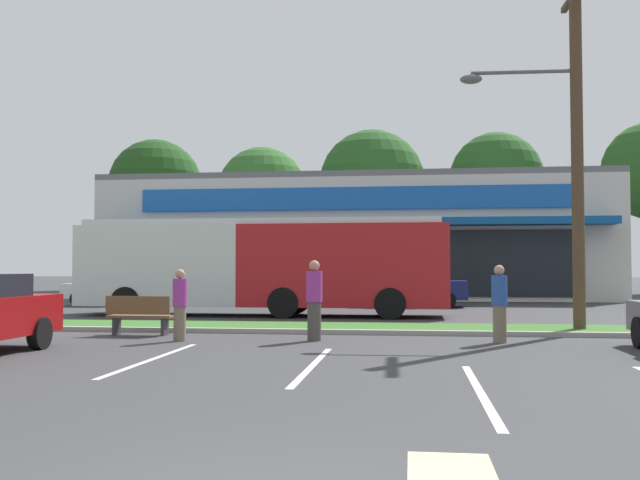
{
  "coord_description": "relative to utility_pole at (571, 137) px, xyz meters",
  "views": [
    {
      "loc": [
        1.17,
        -4.64,
        1.64
      ],
      "look_at": [
        -1.69,
        18.1,
        2.52
      ],
      "focal_mm": 39.97,
      "sensor_mm": 36.0,
      "label": 1
    }
  ],
  "objects": [
    {
      "name": "grass_median",
      "position": [
        -5.2,
        0.3,
        -4.85
      ],
      "size": [
        56.0,
        2.2,
        0.12
      ],
      "primitive_type": "cube",
      "color": "#386B28",
      "rests_on": "ground_plane"
    },
    {
      "name": "curb_lip",
      "position": [
        -5.2,
        -0.92,
        -4.85
      ],
      "size": [
        56.0,
        0.24,
        0.12
      ],
      "primitive_type": "cube",
      "color": "#99968C",
      "rests_on": "ground_plane"
    },
    {
      "name": "parking_stripe_0",
      "position": [
        -8.58,
        -6.01,
        -4.91
      ],
      "size": [
        0.12,
        4.8,
        0.01
      ],
      "primitive_type": "cube",
      "color": "silver",
      "rests_on": "ground_plane"
    },
    {
      "name": "parking_stripe_1",
      "position": [
        -5.64,
        -6.45,
        -4.91
      ],
      "size": [
        0.12,
        4.8,
        0.01
      ],
      "primitive_type": "cube",
      "color": "silver",
      "rests_on": "ground_plane"
    },
    {
      "name": "parking_stripe_2",
      "position": [
        -3.11,
        -8.69,
        -4.91
      ],
      "size": [
        0.12,
        4.8,
        0.01
      ],
      "primitive_type": "cube",
      "color": "silver",
      "rests_on": "ground_plane"
    },
    {
      "name": "lot_arrow",
      "position": [
        -3.7,
        -12.7,
        -4.91
      ],
      "size": [
        0.7,
        1.6,
        0.01
      ],
      "primitive_type": "cube",
      "color": "beige",
      "rests_on": "ground_plane"
    },
    {
      "name": "storefront_building",
      "position": [
        -6.92,
        22.51,
        -1.69
      ],
      "size": [
        26.36,
        13.75,
        6.43
      ],
      "color": "beige",
      "rests_on": "ground_plane"
    },
    {
      "name": "tree_far_left",
      "position": [
        -22.63,
        32.1,
        2.76
      ],
      "size": [
        6.8,
        6.8,
        11.09
      ],
      "color": "#473323",
      "rests_on": "ground_plane"
    },
    {
      "name": "tree_left",
      "position": [
        -14.29,
        30.58,
        2.06
      ],
      "size": [
        6.23,
        6.23,
        10.1
      ],
      "color": "#473323",
      "rests_on": "ground_plane"
    },
    {
      "name": "tree_mid_left",
      "position": [
        -6.64,
        32.2,
        2.77
      ],
      "size": [
        7.5,
        7.5,
        11.44
      ],
      "color": "#473323",
      "rests_on": "ground_plane"
    },
    {
      "name": "tree_mid",
      "position": [
        2.11,
        32.96,
        3.01
      ],
      "size": [
        6.53,
        6.53,
        11.21
      ],
      "color": "#473323",
      "rests_on": "ground_plane"
    },
    {
      "name": "utility_pole",
      "position": [
        0.0,
        0.0,
        0.0
      ],
      "size": [
        3.03,
        2.4,
        9.14
      ],
      "color": "#4C3826",
      "rests_on": "ground_plane"
    },
    {
      "name": "city_bus",
      "position": [
        -8.98,
        5.41,
        -3.14
      ],
      "size": [
        12.52,
        2.77,
        3.25
      ],
      "rotation": [
        0.0,
        0.0,
        3.13
      ],
      "color": "#AD191E",
      "rests_on": "ground_plane"
    },
    {
      "name": "bus_stop_bench",
      "position": [
        -10.5,
        -1.78,
        -4.41
      ],
      "size": [
        1.6,
        0.45,
        0.95
      ],
      "rotation": [
        0.0,
        0.0,
        3.14
      ],
      "color": "brown",
      "rests_on": "ground_plane"
    },
    {
      "name": "car_0",
      "position": [
        -3.84,
        11.58,
        -4.12
      ],
      "size": [
        4.24,
        1.88,
        1.54
      ],
      "color": "navy",
      "rests_on": "ground_plane"
    },
    {
      "name": "car_4",
      "position": [
        -16.62,
        11.03,
        -4.15
      ],
      "size": [
        4.23,
        1.97,
        1.49
      ],
      "color": "silver",
      "rests_on": "ground_plane"
    },
    {
      "name": "pedestrian_near_bench",
      "position": [
        -9.1,
        -2.98,
        -4.11
      ],
      "size": [
        0.32,
        0.32,
        1.6
      ],
      "rotation": [
        0.0,
        0.0,
        2.98
      ],
      "color": "#726651",
      "rests_on": "ground_plane"
    },
    {
      "name": "pedestrian_by_pole",
      "position": [
        -2.08,
        -2.47,
        -4.06
      ],
      "size": [
        0.34,
        0.34,
        1.69
      ],
      "rotation": [
        0.0,
        0.0,
        0.61
      ],
      "color": "#726651",
      "rests_on": "ground_plane"
    },
    {
      "name": "pedestrian_mid",
      "position": [
        -6.14,
        -2.54,
        -4.01
      ],
      "size": [
        0.36,
        0.36,
        1.8
      ],
      "rotation": [
        0.0,
        0.0,
        4.43
      ],
      "color": "#47423D",
      "rests_on": "ground_plane"
    }
  ]
}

